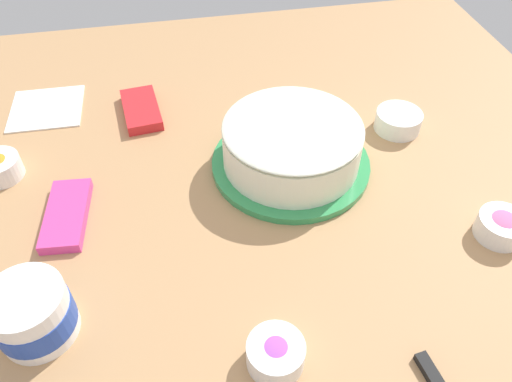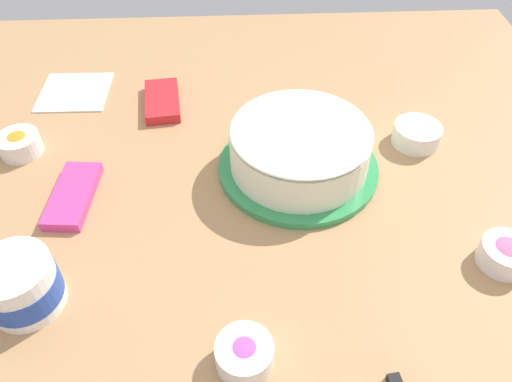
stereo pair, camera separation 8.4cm
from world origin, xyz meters
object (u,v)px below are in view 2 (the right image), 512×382
(sprinkle_bowl_blue, at_px, (417,134))
(paper_napkin, at_px, (75,91))
(frosting_tub, at_px, (20,285))
(candy_box_upper, at_px, (162,101))
(frosted_cake, at_px, (300,149))
(candy_box_lower, at_px, (73,195))
(sprinkle_bowl_pink, at_px, (505,253))
(sprinkle_bowl_rainbow, at_px, (244,354))
(sprinkle_bowl_orange, at_px, (19,143))

(sprinkle_bowl_blue, xyz_separation_m, paper_napkin, (-0.21, -0.72, -0.02))
(frosting_tub, xyz_separation_m, sprinkle_bowl_blue, (-0.33, 0.67, -0.02))
(frosting_tub, distance_m, candy_box_upper, 0.51)
(frosted_cake, bearing_deg, candy_box_lower, -82.17)
(sprinkle_bowl_pink, bearing_deg, frosting_tub, -87.17)
(sprinkle_bowl_pink, distance_m, sprinkle_bowl_rainbow, 0.44)
(candy_box_upper, bearing_deg, sprinkle_bowl_orange, -67.64)
(candy_box_lower, bearing_deg, paper_napkin, -163.62)
(candy_box_lower, bearing_deg, frosting_tub, -0.85)
(sprinkle_bowl_orange, bearing_deg, frosted_cake, 81.77)
(sprinkle_bowl_orange, bearing_deg, sprinkle_bowl_rainbow, 42.95)
(frosted_cake, relative_size, sprinkle_bowl_orange, 3.70)
(frosting_tub, height_order, sprinkle_bowl_blue, frosting_tub)
(frosted_cake, distance_m, candy_box_upper, 0.35)
(sprinkle_bowl_rainbow, bearing_deg, sprinkle_bowl_orange, -137.05)
(sprinkle_bowl_blue, height_order, candy_box_lower, sprinkle_bowl_blue)
(sprinkle_bowl_pink, bearing_deg, sprinkle_bowl_blue, -169.52)
(frosted_cake, bearing_deg, sprinkle_bowl_orange, -98.23)
(sprinkle_bowl_rainbow, distance_m, sprinkle_bowl_orange, 0.62)
(paper_napkin, bearing_deg, candy_box_lower, 11.45)
(sprinkle_bowl_pink, height_order, candy_box_upper, sprinkle_bowl_pink)
(candy_box_lower, height_order, candy_box_upper, candy_box_upper)
(candy_box_lower, distance_m, paper_napkin, 0.34)
(frosting_tub, height_order, paper_napkin, frosting_tub)
(candy_box_upper, bearing_deg, frosting_tub, -24.14)
(sprinkle_bowl_blue, distance_m, candy_box_lower, 0.66)
(sprinkle_bowl_pink, relative_size, sprinkle_bowl_blue, 0.86)
(sprinkle_bowl_pink, relative_size, paper_napkin, 0.53)
(candy_box_lower, bearing_deg, sprinkle_bowl_pink, 81.05)
(paper_napkin, bearing_deg, frosting_tub, 4.87)
(sprinkle_bowl_rainbow, xyz_separation_m, sprinkle_bowl_orange, (-0.45, -0.42, -0.00))
(sprinkle_bowl_pink, distance_m, sprinkle_bowl_orange, 0.89)
(sprinkle_bowl_rainbow, relative_size, candy_box_lower, 0.51)
(sprinkle_bowl_rainbow, bearing_deg, paper_napkin, -151.06)
(frosting_tub, distance_m, paper_napkin, 0.55)
(sprinkle_bowl_blue, relative_size, sprinkle_bowl_orange, 1.15)
(sprinkle_bowl_pink, distance_m, paper_napkin, 0.92)
(frosting_tub, distance_m, sprinkle_bowl_blue, 0.75)
(frosting_tub, height_order, sprinkle_bowl_orange, frosting_tub)
(frosted_cake, relative_size, sprinkle_bowl_blue, 3.21)
(frosted_cake, xyz_separation_m, sprinkle_bowl_orange, (-0.08, -0.53, -0.03))
(sprinkle_bowl_rainbow, distance_m, candy_box_lower, 0.43)
(frosted_cake, distance_m, sprinkle_bowl_orange, 0.54)
(frosted_cake, xyz_separation_m, sprinkle_bowl_blue, (-0.07, 0.24, -0.03))
(sprinkle_bowl_pink, height_order, candy_box_lower, sprinkle_bowl_pink)
(sprinkle_bowl_pink, relative_size, sprinkle_bowl_orange, 0.99)
(sprinkle_bowl_orange, relative_size, paper_napkin, 0.54)
(sprinkle_bowl_blue, height_order, candy_box_upper, sprinkle_bowl_blue)
(sprinkle_bowl_orange, bearing_deg, sprinkle_bowl_pink, 69.72)
(sprinkle_bowl_pink, height_order, sprinkle_bowl_blue, sprinkle_bowl_pink)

